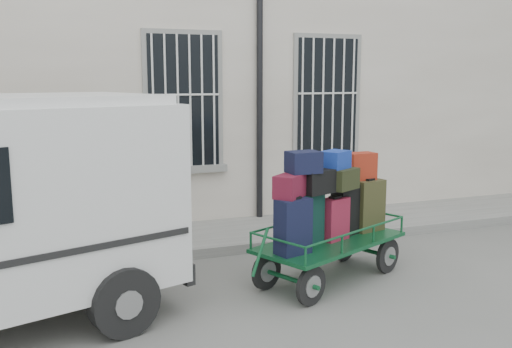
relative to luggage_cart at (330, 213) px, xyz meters
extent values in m
plane|color=slate|center=(-0.77, 0.12, -0.91)|extent=(80.00, 80.00, 0.00)
cube|color=beige|center=(-0.77, 5.62, 2.09)|extent=(24.00, 5.00, 6.00)
cylinder|color=black|center=(0.18, 3.04, 1.89)|extent=(0.11, 0.11, 5.60)
cube|color=black|center=(-1.17, 3.10, 1.34)|extent=(1.20, 0.08, 2.20)
cube|color=gray|center=(-1.17, 3.08, 0.18)|extent=(1.45, 0.22, 0.12)
cube|color=black|center=(1.53, 3.10, 1.34)|extent=(1.20, 0.08, 2.20)
cube|color=gray|center=(1.53, 3.08, 0.18)|extent=(1.45, 0.22, 0.12)
cube|color=slate|center=(-0.77, 2.32, -0.83)|extent=(24.00, 1.70, 0.15)
cylinder|color=black|center=(-0.58, -0.67, -0.67)|extent=(0.46, 0.25, 0.48)
cylinder|color=gray|center=(-0.58, -0.67, -0.67)|extent=(0.28, 0.19, 0.26)
cylinder|color=black|center=(-0.88, 0.00, -0.67)|extent=(0.46, 0.25, 0.48)
cylinder|color=gray|center=(-0.88, 0.00, -0.67)|extent=(0.28, 0.19, 0.26)
cylinder|color=black|center=(0.90, 0.00, -0.67)|extent=(0.46, 0.25, 0.48)
cylinder|color=gray|center=(0.90, 0.00, -0.67)|extent=(0.28, 0.19, 0.26)
cylinder|color=black|center=(0.60, 0.67, -0.67)|extent=(0.46, 0.25, 0.48)
cylinder|color=gray|center=(0.60, 0.67, -0.67)|extent=(0.28, 0.19, 0.26)
cube|color=#13542D|center=(0.01, 0.00, -0.38)|extent=(2.31, 1.74, 0.05)
cylinder|color=#13542D|center=(-1.17, -0.53, -0.24)|extent=(0.27, 0.15, 0.54)
cube|color=black|center=(-0.68, -0.35, -0.02)|extent=(0.46, 0.35, 0.67)
cube|color=black|center=(-0.68, -0.35, 0.33)|extent=(0.20, 0.18, 0.03)
cube|color=#0D312C|center=(-0.33, -0.06, -0.02)|extent=(0.42, 0.33, 0.67)
cube|color=black|center=(-0.33, -0.06, 0.32)|extent=(0.18, 0.15, 0.03)
cube|color=maroon|center=(0.07, 0.01, -0.08)|extent=(0.43, 0.33, 0.55)
cube|color=black|center=(0.07, 0.01, 0.21)|extent=(0.18, 0.15, 0.03)
cube|color=black|center=(0.33, 0.18, -0.02)|extent=(0.43, 0.34, 0.67)
cube|color=black|center=(0.33, 0.18, 0.33)|extent=(0.18, 0.16, 0.03)
cube|color=#303118|center=(0.73, 0.27, 0.00)|extent=(0.49, 0.36, 0.70)
cube|color=black|center=(0.73, 0.27, 0.36)|extent=(0.21, 0.19, 0.03)
cube|color=maroon|center=(-0.69, -0.25, 0.45)|extent=(0.48, 0.47, 0.27)
cube|color=black|center=(-0.25, -0.10, 0.46)|extent=(0.54, 0.43, 0.29)
cube|color=black|center=(0.14, -0.01, 0.45)|extent=(0.52, 0.48, 0.27)
cube|color=maroon|center=(0.64, 0.35, 0.53)|extent=(0.41, 0.27, 0.37)
cube|color=black|center=(-0.47, -0.17, 0.72)|extent=(0.40, 0.31, 0.26)
cube|color=#1748A0|center=(0.07, 0.03, 0.70)|extent=(0.45, 0.42, 0.22)
cube|color=black|center=(-2.26, 0.49, 0.80)|extent=(0.50, 1.46, 0.60)
cube|color=black|center=(-2.27, 0.49, -0.44)|extent=(0.71, 1.94, 0.24)
cube|color=white|center=(-2.23, 0.50, -0.19)|extent=(0.17, 0.44, 0.13)
cylinder|color=black|center=(-2.74, -0.71, -0.54)|extent=(0.77, 0.45, 0.74)
cylinder|color=black|center=(-3.34, 1.19, -0.54)|extent=(0.77, 0.45, 0.74)
camera|label=1|loc=(-3.40, -6.38, 1.72)|focal=40.00mm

